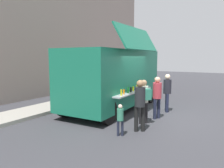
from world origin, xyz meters
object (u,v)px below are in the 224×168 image
(trash_bin, at_px, (113,87))
(food_truck_main, at_px, (114,77))
(customer_front_ordering, at_px, (157,94))
(customer_extra_browsing, at_px, (167,89))
(customer_mid_with_backpack, at_px, (144,97))
(child_near_queue, at_px, (120,117))
(customer_rear_waiting, at_px, (140,101))

(trash_bin, bearing_deg, food_truck_main, -148.21)
(customer_front_ordering, bearing_deg, customer_extra_browsing, -68.11)
(food_truck_main, xyz_separation_m, customer_mid_with_backpack, (-1.46, -2.16, -0.53))
(trash_bin, distance_m, customer_extra_browsing, 5.56)
(child_near_queue, bearing_deg, trash_bin, -1.61)
(customer_mid_with_backpack, height_order, customer_extra_browsing, customer_extra_browsing)
(customer_extra_browsing, distance_m, child_near_queue, 3.79)
(customer_front_ordering, xyz_separation_m, child_near_queue, (-2.45, 0.29, -0.40))
(food_truck_main, bearing_deg, customer_rear_waiting, -136.30)
(customer_mid_with_backpack, bearing_deg, child_near_queue, 125.40)
(customer_rear_waiting, height_order, child_near_queue, customer_rear_waiting)
(trash_bin, height_order, customer_extra_browsing, customer_extra_browsing)
(trash_bin, distance_m, customer_mid_with_backpack, 6.89)
(customer_rear_waiting, xyz_separation_m, child_near_queue, (-0.71, 0.34, -0.42))
(food_truck_main, bearing_deg, trash_bin, 29.57)
(customer_front_ordering, height_order, customer_mid_with_backpack, customer_front_ordering)
(customer_front_ordering, distance_m, customer_extra_browsing, 1.31)
(trash_bin, bearing_deg, customer_front_ordering, -132.79)
(child_near_queue, bearing_deg, customer_front_ordering, -41.29)
(customer_extra_browsing, bearing_deg, trash_bin, -56.70)
(customer_mid_with_backpack, height_order, child_near_queue, customer_mid_with_backpack)
(customer_front_ordering, bearing_deg, trash_bin, -20.98)
(customer_rear_waiting, relative_size, child_near_queue, 1.71)
(customer_mid_with_backpack, bearing_deg, food_truck_main, 6.02)
(trash_bin, bearing_deg, customer_rear_waiting, -142.17)
(customer_rear_waiting, relative_size, customer_extra_browsing, 1.01)
(trash_bin, relative_size, child_near_queue, 0.90)
(customer_rear_waiting, bearing_deg, customer_extra_browsing, -35.89)
(food_truck_main, distance_m, trash_bin, 4.54)
(customer_rear_waiting, distance_m, customer_extra_browsing, 3.05)
(customer_rear_waiting, distance_m, child_near_queue, 0.89)
(customer_mid_with_backpack, relative_size, customer_rear_waiting, 0.95)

